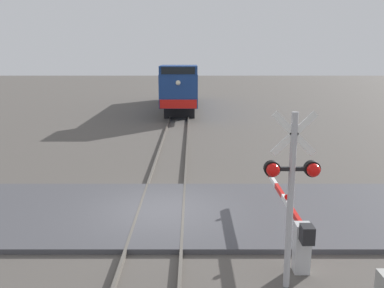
# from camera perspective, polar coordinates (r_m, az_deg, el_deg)

# --- Properties ---
(ground_plane) EXTENTS (160.00, 160.00, 0.00)m
(ground_plane) POSITION_cam_1_polar(r_m,az_deg,el_deg) (13.69, -3.98, -9.50)
(ground_plane) COLOR #514C47
(rail_track_left) EXTENTS (0.08, 80.00, 0.15)m
(rail_track_left) POSITION_cam_1_polar(r_m,az_deg,el_deg) (13.73, -7.01, -9.15)
(rail_track_left) COLOR #59544C
(rail_track_left) RESTS_ON ground_plane
(rail_track_right) EXTENTS (0.08, 80.00, 0.15)m
(rail_track_right) POSITION_cam_1_polar(r_m,az_deg,el_deg) (13.62, -0.93, -9.23)
(rail_track_right) COLOR #59544C
(rail_track_right) RESTS_ON ground_plane
(road_surface) EXTENTS (36.00, 5.48, 0.14)m
(road_surface) POSITION_cam_1_polar(r_m,az_deg,el_deg) (13.66, -3.98, -9.21)
(road_surface) COLOR #47474C
(road_surface) RESTS_ON ground_plane
(locomotive) EXTENTS (2.83, 16.83, 4.10)m
(locomotive) POSITION_cam_1_polar(r_m,az_deg,el_deg) (38.44, -1.23, 7.98)
(locomotive) COLOR black
(locomotive) RESTS_ON ground_plane
(crossing_signal) EXTENTS (1.18, 0.33, 3.93)m
(crossing_signal) POSITION_cam_1_polar(r_m,az_deg,el_deg) (9.08, 13.65, -5.04)
(crossing_signal) COLOR #ADADB2
(crossing_signal) RESTS_ON ground_plane
(crossing_gate) EXTENTS (0.36, 5.68, 1.32)m
(crossing_gate) POSITION_cam_1_polar(r_m,az_deg,el_deg) (10.97, 14.09, -10.94)
(crossing_gate) COLOR silver
(crossing_gate) RESTS_ON ground_plane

